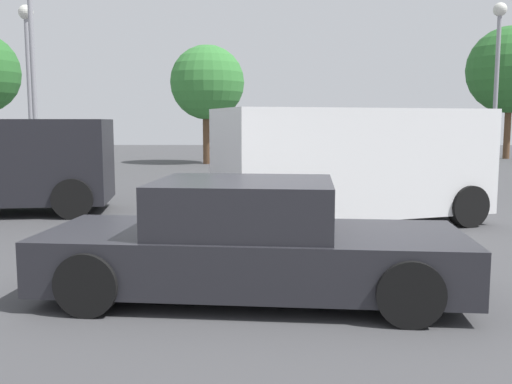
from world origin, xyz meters
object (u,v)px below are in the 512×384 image
van_white (351,162)px  light_post_far (28,60)px  sedan_foreground (251,243)px  dog (426,242)px  pedestrian (437,162)px  light_post_mid (498,58)px  light_post_near (30,4)px

van_white → light_post_far: size_ratio=0.98×
sedan_foreground → van_white: van_white is taller
dog → pedestrian: pedestrian is taller
pedestrian → light_post_mid: light_post_mid is taller
pedestrian → light_post_mid: 7.06m
van_white → light_post_mid: bearing=-144.1°
van_white → pedestrian: 4.28m
sedan_foreground → light_post_mid: bearing=64.1°
van_white → light_post_near: bearing=-54.8°
dog → van_white: size_ratio=0.12×
light_post_near → dog: bearing=-45.5°
sedan_foreground → light_post_near: light_post_near is taller
sedan_foreground → light_post_near: (-6.44, 10.32, 4.58)m
van_white → light_post_near: size_ratio=0.68×
light_post_far → light_post_mid: bearing=6.5°
light_post_near → light_post_far: size_ratio=1.45×
pedestrian → light_post_near: light_post_near is taller
pedestrian → light_post_far: (-11.43, 3.66, 2.83)m
dog → light_post_mid: bearing=-135.8°
dog → light_post_near: (-8.74, 8.90, 4.86)m
sedan_foreground → light_post_mid: light_post_mid is taller
dog → light_post_far: 14.22m
dog → pedestrian: size_ratio=0.42×
light_post_near → light_post_far: light_post_near is taller
pedestrian → light_post_near: bearing=-102.0°
pedestrian → light_post_near: 11.86m
van_white → dog: bearing=80.9°
dog → van_white: bearing=-100.6°
dog → light_post_near: light_post_near is taller
light_post_far → van_white: bearing=-38.6°
light_post_mid → light_post_far: 14.97m
light_post_near → light_post_far: bearing=117.1°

